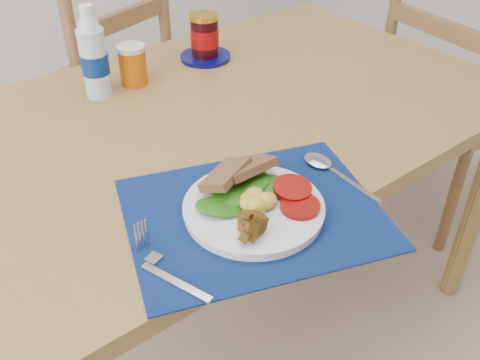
# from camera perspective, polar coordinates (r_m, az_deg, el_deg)

# --- Properties ---
(ground) EXTENTS (4.00, 4.00, 0.00)m
(ground) POSITION_cam_1_polar(r_m,az_deg,el_deg) (1.71, 3.17, -17.67)
(ground) COLOR gray
(ground) RESTS_ON ground
(table) EXTENTS (1.40, 0.90, 0.75)m
(table) POSITION_cam_1_polar(r_m,az_deg,el_deg) (1.36, -1.42, 4.75)
(table) COLOR brown
(table) RESTS_ON ground
(chair_far) EXTENTS (0.57, 0.55, 1.24)m
(chair_far) POSITION_cam_1_polar(r_m,az_deg,el_deg) (1.96, -14.60, 12.35)
(chair_far) COLOR brown
(chair_far) RESTS_ON ground
(chair_end) EXTENTS (0.48, 0.50, 1.23)m
(chair_end) POSITION_cam_1_polar(r_m,az_deg,el_deg) (1.98, 22.02, 11.01)
(chair_end) COLOR brown
(chair_end) RESTS_ON ground
(placemat) EXTENTS (0.55, 0.49, 0.00)m
(placemat) POSITION_cam_1_polar(r_m,az_deg,el_deg) (0.98, 1.45, -3.55)
(placemat) COLOR black
(placemat) RESTS_ON table
(breakfast_plate) EXTENTS (0.25, 0.25, 0.06)m
(breakfast_plate) POSITION_cam_1_polar(r_m,az_deg,el_deg) (0.96, 1.37, -2.88)
(breakfast_plate) COLOR silver
(breakfast_plate) RESTS_ON placemat
(fork) EXTENTS (0.05, 0.19, 0.00)m
(fork) POSITION_cam_1_polar(r_m,az_deg,el_deg) (0.88, -8.37, -9.14)
(fork) COLOR #B2B5BA
(fork) RESTS_ON placemat
(spoon) EXTENTS (0.05, 0.20, 0.01)m
(spoon) POSITION_cam_1_polar(r_m,az_deg,el_deg) (1.10, 9.35, 1.25)
(spoon) COLOR #B2B5BA
(spoon) RESTS_ON placemat
(water_bottle) EXTENTS (0.07, 0.07, 0.23)m
(water_bottle) POSITION_cam_1_polar(r_m,az_deg,el_deg) (1.37, -15.31, 12.49)
(water_bottle) COLOR #ADBFCC
(water_bottle) RESTS_ON table
(juice_glass) EXTENTS (0.07, 0.07, 0.10)m
(juice_glass) POSITION_cam_1_polar(r_m,az_deg,el_deg) (1.44, -11.35, 11.84)
(juice_glass) COLOR #BA4F04
(juice_glass) RESTS_ON table
(jam_on_saucer) EXTENTS (0.14, 0.14, 0.13)m
(jam_on_saucer) POSITION_cam_1_polar(r_m,az_deg,el_deg) (1.56, -3.78, 14.74)
(jam_on_saucer) COLOR #04074E
(jam_on_saucer) RESTS_ON table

